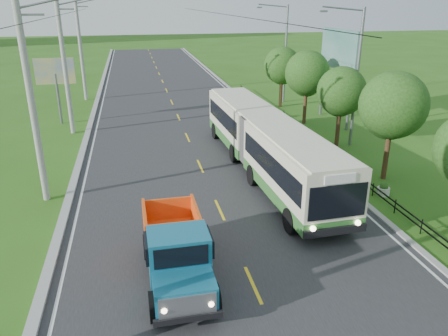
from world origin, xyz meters
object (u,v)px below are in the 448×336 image
object	(u,v)px
pole_mid	(65,64)
tree_fifth	(307,75)
tree_back	(282,67)
planter_mid	(320,143)
pole_near	(32,99)
pole_far	(81,47)
tree_fourth	(341,94)
dump_truck	(176,248)
streetlight_mid	(355,74)
tree_third	(392,108)
bus	(266,140)
billboard_right	(338,55)
planter_near	(383,190)
billboard_left	(55,75)
streetlight_far	(284,51)

from	to	relation	value
pole_mid	tree_fifth	size ratio (longest dim) A/B	1.72
pole_mid	tree_back	distance (m)	18.89
planter_mid	pole_near	bearing A→B (deg)	-163.48
pole_near	tree_fifth	xyz separation A→B (m)	(18.12, 11.14, -1.24)
pole_far	planter_mid	xyz separation A→B (m)	(16.86, -19.00, -4.81)
tree_fourth	dump_truck	bearing A→B (deg)	-133.06
pole_near	streetlight_mid	xyz separation A→B (m)	(18.90, 5.00, -0.19)
tree_third	bus	xyz separation A→B (m)	(-6.34, 2.10, -2.01)
tree_third	planter_mid	xyz separation A→B (m)	(-1.26, 5.86, -3.70)
pole_mid	billboard_right	bearing A→B (deg)	-2.78
pole_mid	streetlight_mid	bearing A→B (deg)	-20.32
tree_third	planter_near	bearing A→B (deg)	-120.41
bus	streetlight_mid	bearing A→B (deg)	25.37
pole_far	dump_truck	size ratio (longest dim) A/B	1.78
pole_near	tree_fifth	distance (m)	21.31
pole_near	bus	size ratio (longest dim) A/B	0.58
pole_near	billboard_left	bearing A→B (deg)	94.72
pole_near	dump_truck	distance (m)	10.63
streetlight_mid	planter_mid	size ratio (longest dim) A/B	13.54
pole_near	billboard_left	distance (m)	15.10
tree_back	dump_truck	xyz separation A→B (m)	(-12.42, -25.30, -2.32)
tree_fifth	dump_truck	size ratio (longest dim) A/B	1.03
pole_far	tree_back	distance (m)	19.43
planter_near	pole_mid	bearing A→B (deg)	138.35
planter_mid	bus	world-z (taller)	bus
tree_third	tree_fifth	distance (m)	12.00
pole_far	tree_fifth	xyz separation A→B (m)	(18.12, -12.86, -1.24)
tree_back	planter_mid	xyz separation A→B (m)	(-1.26, -12.14, -3.37)
billboard_right	pole_near	bearing A→B (deg)	-151.86
planter_mid	bus	xyz separation A→B (m)	(-5.09, -3.75, 1.69)
tree_fifth	pole_far	bearing A→B (deg)	144.64
streetlight_mid	planter_mid	world-z (taller)	streetlight_mid
planter_mid	tree_fourth	bearing A→B (deg)	6.39
pole_far	streetlight_far	world-z (taller)	pole_far
planter_mid	billboard_left	distance (m)	20.99
pole_mid	dump_truck	size ratio (longest dim) A/B	1.78
pole_near	tree_fourth	bearing A→B (deg)	15.84
tree_fifth	billboard_right	bearing A→B (deg)	-3.30
pole_near	tree_third	size ratio (longest dim) A/B	1.67
streetlight_far	bus	distance (m)	19.36
tree_fifth	pole_mid	bearing A→B (deg)	177.29
tree_third	tree_fifth	bearing A→B (deg)	90.00
pole_far	tree_fourth	distance (m)	26.20
tree_back	billboard_right	size ratio (longest dim) A/B	0.75
pole_mid	tree_fourth	world-z (taller)	pole_mid
pole_far	tree_back	bearing A→B (deg)	-20.74
streetlight_far	dump_truck	distance (m)	30.41
pole_far	billboard_right	world-z (taller)	pole_far
planter_near	billboard_left	bearing A→B (deg)	135.16
planter_mid	tree_back	bearing A→B (deg)	84.09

